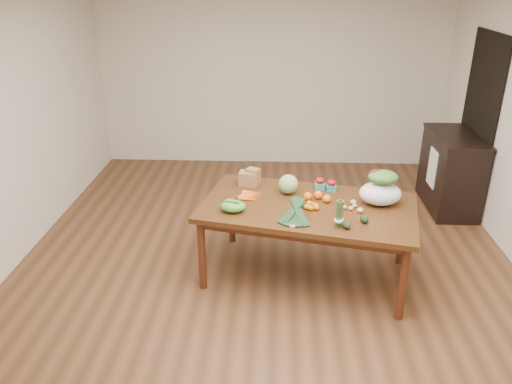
{
  "coord_description": "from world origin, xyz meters",
  "views": [
    {
      "loc": [
        0.09,
        -4.27,
        2.72
      ],
      "look_at": [
        -0.1,
        0.0,
        0.82
      ],
      "focal_mm": 35.0,
      "sensor_mm": 36.0,
      "label": 1
    }
  ],
  "objects_px": {
    "kale_bunch": "(295,214)",
    "asparagus_bundle": "(339,213)",
    "cabbage": "(288,184)",
    "mandarin_cluster": "(309,204)",
    "cabinet": "(451,172)",
    "salad_bag": "(381,189)",
    "dining_table": "(307,241)",
    "paper_bag": "(248,177)"
  },
  "relations": [
    {
      "from": "asparagus_bundle",
      "to": "kale_bunch",
      "type": "bearing_deg",
      "value": -178.4
    },
    {
      "from": "mandarin_cluster",
      "to": "kale_bunch",
      "type": "height_order",
      "value": "kale_bunch"
    },
    {
      "from": "cabinet",
      "to": "cabbage",
      "type": "relative_size",
      "value": 5.4
    },
    {
      "from": "salad_bag",
      "to": "dining_table",
      "type": "bearing_deg",
      "value": -175.38
    },
    {
      "from": "mandarin_cluster",
      "to": "kale_bunch",
      "type": "distance_m",
      "value": 0.31
    },
    {
      "from": "paper_bag",
      "to": "dining_table",
      "type": "bearing_deg",
      "value": -37.82
    },
    {
      "from": "cabinet",
      "to": "asparagus_bundle",
      "type": "distance_m",
      "value": 2.61
    },
    {
      "from": "dining_table",
      "to": "mandarin_cluster",
      "type": "relative_size",
      "value": 10.7
    },
    {
      "from": "dining_table",
      "to": "asparagus_bundle",
      "type": "xyz_separation_m",
      "value": [
        0.23,
        -0.41,
        0.5
      ]
    },
    {
      "from": "cabbage",
      "to": "mandarin_cluster",
      "type": "height_order",
      "value": "cabbage"
    },
    {
      "from": "mandarin_cluster",
      "to": "kale_bunch",
      "type": "bearing_deg",
      "value": -116.14
    },
    {
      "from": "kale_bunch",
      "to": "salad_bag",
      "type": "bearing_deg",
      "value": 38.96
    },
    {
      "from": "cabinet",
      "to": "kale_bunch",
      "type": "xyz_separation_m",
      "value": [
        -1.96,
        -1.96,
        0.36
      ]
    },
    {
      "from": "kale_bunch",
      "to": "salad_bag",
      "type": "relative_size",
      "value": 1.04
    },
    {
      "from": "paper_bag",
      "to": "salad_bag",
      "type": "relative_size",
      "value": 0.63
    },
    {
      "from": "kale_bunch",
      "to": "asparagus_bundle",
      "type": "xyz_separation_m",
      "value": [
        0.36,
        -0.07,
        0.05
      ]
    },
    {
      "from": "cabbage",
      "to": "salad_bag",
      "type": "distance_m",
      "value": 0.86
    },
    {
      "from": "salad_bag",
      "to": "paper_bag",
      "type": "bearing_deg",
      "value": 162.24
    },
    {
      "from": "cabinet",
      "to": "mandarin_cluster",
      "type": "relative_size",
      "value": 5.67
    },
    {
      "from": "mandarin_cluster",
      "to": "asparagus_bundle",
      "type": "xyz_separation_m",
      "value": [
        0.23,
        -0.35,
        0.09
      ]
    },
    {
      "from": "paper_bag",
      "to": "salad_bag",
      "type": "height_order",
      "value": "salad_bag"
    },
    {
      "from": "cabinet",
      "to": "cabbage",
      "type": "bearing_deg",
      "value": -146.07
    },
    {
      "from": "cabinet",
      "to": "salad_bag",
      "type": "distance_m",
      "value": 2.0
    },
    {
      "from": "kale_bunch",
      "to": "asparagus_bundle",
      "type": "distance_m",
      "value": 0.37
    },
    {
      "from": "cabbage",
      "to": "kale_bunch",
      "type": "relative_size",
      "value": 0.47
    },
    {
      "from": "asparagus_bundle",
      "to": "cabinet",
      "type": "bearing_deg",
      "value": 63.96
    },
    {
      "from": "dining_table",
      "to": "paper_bag",
      "type": "xyz_separation_m",
      "value": [
        -0.57,
        0.45,
        0.46
      ]
    },
    {
      "from": "kale_bunch",
      "to": "mandarin_cluster",
      "type": "bearing_deg",
      "value": 76.15
    },
    {
      "from": "kale_bunch",
      "to": "asparagus_bundle",
      "type": "height_order",
      "value": "asparagus_bundle"
    },
    {
      "from": "dining_table",
      "to": "salad_bag",
      "type": "height_order",
      "value": "salad_bag"
    },
    {
      "from": "dining_table",
      "to": "cabinet",
      "type": "relative_size",
      "value": 1.89
    },
    {
      "from": "cabbage",
      "to": "mandarin_cluster",
      "type": "distance_m",
      "value": 0.38
    },
    {
      "from": "dining_table",
      "to": "salad_bag",
      "type": "xyz_separation_m",
      "value": [
        0.65,
        0.05,
        0.52
      ]
    },
    {
      "from": "paper_bag",
      "to": "cabinet",
      "type": "bearing_deg",
      "value": 25.91
    },
    {
      "from": "dining_table",
      "to": "mandarin_cluster",
      "type": "distance_m",
      "value": 0.42
    },
    {
      "from": "salad_bag",
      "to": "kale_bunch",
      "type": "bearing_deg",
      "value": -153.33
    },
    {
      "from": "dining_table",
      "to": "kale_bunch",
      "type": "relative_size",
      "value": 4.82
    },
    {
      "from": "kale_bunch",
      "to": "salad_bag",
      "type": "xyz_separation_m",
      "value": [
        0.79,
        0.39,
        0.07
      ]
    },
    {
      "from": "mandarin_cluster",
      "to": "kale_bunch",
      "type": "relative_size",
      "value": 0.45
    },
    {
      "from": "kale_bunch",
      "to": "salad_bag",
      "type": "height_order",
      "value": "salad_bag"
    },
    {
      "from": "cabinet",
      "to": "cabbage",
      "type": "xyz_separation_m",
      "value": [
        -2.01,
        -1.35,
        0.37
      ]
    },
    {
      "from": "kale_bunch",
      "to": "salad_bag",
      "type": "distance_m",
      "value": 0.88
    }
  ]
}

